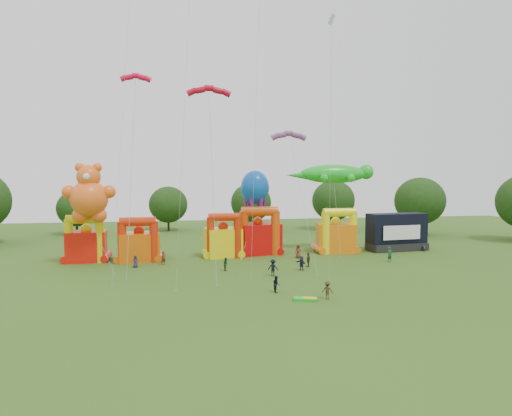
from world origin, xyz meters
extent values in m
plane|color=#345919|center=(0.00, 0.00, 0.00)|extent=(160.00, 160.00, 0.00)
cylinder|color=#352314|center=(38.22, 44.11, 1.86)|extent=(0.44, 0.44, 3.72)
ellipsoid|color=#1A3610|center=(38.22, 44.11, 6.41)|extent=(9.30, 9.30, 8.89)
cylinder|color=#352314|center=(25.08, 54.91, 1.75)|extent=(0.44, 0.44, 3.51)
ellipsoid|color=#1A3610|center=(25.08, 54.91, 6.04)|extent=(8.77, 8.78, 8.39)
cylinder|color=#352314|center=(8.16, 56.78, 1.65)|extent=(0.44, 0.44, 3.30)
ellipsoid|color=#1A3610|center=(8.16, 56.78, 5.68)|extent=(8.25, 8.25, 7.88)
cylinder|color=#352314|center=(-8.45, 58.76, 1.55)|extent=(0.44, 0.44, 3.09)
ellipsoid|color=#1A3610|center=(-8.45, 58.76, 5.32)|extent=(7.73, 7.72, 7.38)
cylinder|color=#352314|center=(-25.49, 55.82, 1.44)|extent=(0.44, 0.44, 2.88)
ellipsoid|color=#1A3610|center=(-25.49, 55.82, 4.96)|extent=(7.20, 7.20, 6.88)
cube|color=red|center=(-18.37, 27.03, 1.96)|extent=(5.04, 4.13, 3.93)
cylinder|color=yellow|center=(-20.26, 25.62, 2.81)|extent=(1.06, 1.06, 5.61)
cylinder|color=yellow|center=(-16.49, 25.62, 2.81)|extent=(1.06, 1.06, 5.61)
cylinder|color=yellow|center=(-18.37, 25.62, 5.61)|extent=(4.31, 1.12, 1.12)
sphere|color=yellow|center=(-18.37, 27.03, 4.23)|extent=(1.40, 1.40, 1.40)
cube|color=#D2570B|center=(-11.67, 26.15, 1.85)|extent=(5.48, 4.58, 3.69)
cylinder|color=red|center=(-13.65, 24.68, 2.64)|extent=(1.12, 1.12, 5.28)
cylinder|color=red|center=(-9.69, 24.68, 2.64)|extent=(1.12, 1.12, 5.28)
cylinder|color=red|center=(-11.67, 24.68, 5.28)|extent=(4.51, 1.17, 1.17)
sphere|color=red|center=(-11.67, 26.15, 3.99)|extent=(1.40, 1.40, 1.40)
cube|color=yellow|center=(-0.54, 27.29, 1.95)|extent=(5.22, 4.46, 3.90)
cylinder|color=red|center=(-2.36, 25.94, 2.79)|extent=(1.02, 1.02, 5.57)
cylinder|color=red|center=(1.27, 25.94, 2.79)|extent=(1.02, 1.02, 5.57)
cylinder|color=red|center=(-0.54, 25.94, 5.57)|extent=(4.13, 1.07, 1.07)
sphere|color=red|center=(-0.54, 27.29, 4.20)|extent=(1.40, 1.40, 1.40)
cube|color=red|center=(4.58, 28.95, 2.16)|extent=(6.56, 5.69, 4.32)
cylinder|color=#E0460C|center=(2.35, 27.29, 3.09)|extent=(1.26, 1.26, 6.17)
cylinder|color=#E0460C|center=(6.81, 27.29, 3.09)|extent=(1.26, 1.26, 6.17)
cylinder|color=#E0460C|center=(4.58, 27.29, 6.17)|extent=(5.09, 1.32, 1.32)
sphere|color=#E0460C|center=(4.58, 28.95, 4.62)|extent=(1.40, 1.40, 1.40)
cube|color=orange|center=(16.03, 28.37, 2.07)|extent=(5.90, 5.03, 4.14)
cylinder|color=#FFF20D|center=(13.97, 26.84, 2.96)|extent=(1.16, 1.16, 5.91)
cylinder|color=#FFF20D|center=(18.09, 26.84, 2.96)|extent=(1.16, 1.16, 5.91)
cylinder|color=#FFF20D|center=(16.03, 26.84, 5.91)|extent=(4.70, 1.22, 1.22)
sphere|color=#FFF20D|center=(16.03, 28.37, 4.44)|extent=(1.40, 1.40, 1.40)
cube|color=black|center=(25.51, 28.05, 0.55)|extent=(9.13, 4.24, 1.10)
cube|color=black|center=(25.51, 28.25, 3.31)|extent=(9.09, 3.82, 4.41)
cube|color=white|center=(25.51, 26.56, 2.87)|extent=(6.06, 0.74, 2.07)
cylinder|color=black|center=(21.98, 26.73, 0.40)|extent=(0.30, 0.90, 0.90)
cylinder|color=black|center=(29.04, 26.73, 0.40)|extent=(0.30, 0.90, 0.90)
sphere|color=orange|center=(-17.44, 24.36, 8.29)|extent=(4.56, 4.56, 4.56)
sphere|color=orange|center=(-17.44, 24.36, 10.99)|extent=(2.90, 2.90, 2.90)
sphere|color=orange|center=(-18.48, 24.36, 12.13)|extent=(1.14, 1.14, 1.14)
sphere|color=orange|center=(-16.40, 24.36, 12.13)|extent=(1.14, 1.14, 1.14)
sphere|color=orange|center=(-19.82, 24.36, 9.12)|extent=(1.66, 1.66, 1.66)
sphere|color=orange|center=(-15.05, 24.36, 9.12)|extent=(1.66, 1.66, 1.66)
sphere|color=orange|center=(-18.58, 24.36, 6.22)|extent=(1.87, 1.87, 1.87)
sphere|color=orange|center=(-16.30, 24.36, 6.22)|extent=(1.87, 1.87, 1.87)
sphere|color=white|center=(-17.44, 22.96, 10.99)|extent=(0.83, 0.83, 0.83)
ellipsoid|color=green|center=(16.17, 29.82, 11.39)|extent=(10.37, 3.24, 2.76)
sphere|color=green|center=(21.24, 29.82, 11.69)|extent=(2.23, 2.23, 2.23)
cone|color=green|center=(10.90, 29.82, 11.19)|extent=(4.05, 1.62, 1.62)
sphere|color=green|center=(18.20, 31.45, 10.78)|extent=(1.22, 1.22, 1.22)
sphere|color=green|center=(18.20, 28.20, 10.78)|extent=(1.22, 1.22, 1.22)
sphere|color=green|center=(14.14, 31.45, 10.78)|extent=(1.22, 1.22, 1.22)
sphere|color=green|center=(14.14, 28.20, 10.78)|extent=(1.22, 1.22, 1.22)
ellipsoid|color=#0B4CAF|center=(4.39, 30.13, 9.39)|extent=(4.12, 4.12, 4.95)
cone|color=#591E8C|center=(5.73, 30.13, 7.13)|extent=(0.93, 0.93, 3.30)
cone|color=#591E8C|center=(5.06, 31.30, 7.13)|extent=(0.93, 0.93, 3.30)
cone|color=#591E8C|center=(3.72, 31.30, 7.13)|extent=(0.93, 0.93, 3.30)
cone|color=#591E8C|center=(3.05, 30.13, 7.13)|extent=(0.93, 0.93, 3.30)
cone|color=#591E8C|center=(3.72, 28.97, 7.13)|extent=(0.93, 0.93, 3.30)
cone|color=#591E8C|center=(5.06, 28.97, 7.13)|extent=(0.93, 0.93, 3.30)
cube|color=silver|center=(11.11, 16.97, 29.13)|extent=(1.02, 1.02, 1.10)
cube|color=green|center=(4.39, 3.85, 0.12)|extent=(2.20, 1.54, 0.24)
cube|color=yellow|center=(4.79, 3.55, 0.26)|extent=(1.32, 0.92, 0.10)
imported|color=#282741|center=(-11.77, 21.46, 0.76)|extent=(0.78, 0.54, 1.52)
imported|color=#582419|center=(-8.48, 22.65, 0.87)|extent=(0.76, 0.71, 1.74)
imported|color=#183C1F|center=(-1.16, 17.90, 0.77)|extent=(0.67, 0.82, 1.54)
imported|color=black|center=(3.67, 14.07, 0.94)|extent=(1.40, 1.17, 1.88)
imported|color=#44361B|center=(8.95, 18.32, 0.88)|extent=(0.96, 1.08, 1.76)
imported|color=#23253B|center=(7.59, 16.55, 0.85)|extent=(1.14, 1.63, 1.70)
imported|color=#5E291A|center=(9.31, 24.29, 0.93)|extent=(0.93, 0.62, 1.86)
imported|color=#1C482C|center=(20.25, 19.64, 0.99)|extent=(0.86, 0.74, 1.98)
imported|color=black|center=(2.49, 7.12, 0.79)|extent=(0.66, 0.82, 1.57)
imported|color=#3E2C19|center=(6.51, 3.95, 0.81)|extent=(1.21, 1.06, 1.62)
camera|label=1|loc=(-6.76, -34.69, 11.05)|focal=32.00mm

